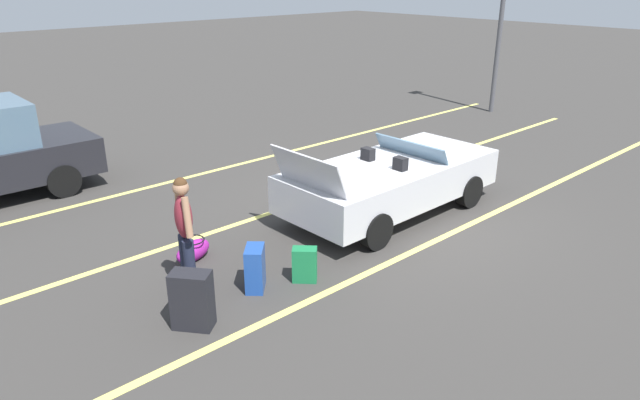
# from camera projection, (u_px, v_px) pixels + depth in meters

# --- Properties ---
(ground_plane) EXTENTS (80.00, 80.00, 0.00)m
(ground_plane) POSITION_uv_depth(u_px,v_px,m) (389.00, 212.00, 10.40)
(ground_plane) COLOR #383533
(lot_line_near) EXTENTS (18.00, 0.12, 0.01)m
(lot_line_near) POSITION_uv_depth(u_px,v_px,m) (448.00, 235.00, 9.50)
(lot_line_near) COLOR #EAE066
(lot_line_near) RESTS_ON ground_plane
(lot_line_mid) EXTENTS (18.00, 0.12, 0.01)m
(lot_line_mid) POSITION_uv_depth(u_px,v_px,m) (336.00, 191.00, 11.36)
(lot_line_mid) COLOR #EAE066
(lot_line_mid) RESTS_ON ground_plane
(lot_line_far) EXTENTS (18.00, 0.12, 0.01)m
(lot_line_far) POSITION_uv_depth(u_px,v_px,m) (255.00, 160.00, 13.21)
(lot_line_far) COLOR #EAE066
(lot_line_far) RESTS_ON ground_plane
(convertible_car) EXTENTS (4.19, 1.87, 1.52)m
(convertible_car) POSITION_uv_depth(u_px,v_px,m) (398.00, 178.00, 10.30)
(convertible_car) COLOR silver
(convertible_car) RESTS_ON ground_plane
(suitcase_large_black) EXTENTS (0.52, 0.55, 0.74)m
(suitcase_large_black) POSITION_uv_depth(u_px,v_px,m) (192.00, 300.00, 6.92)
(suitcase_large_black) COLOR black
(suitcase_large_black) RESTS_ON ground_plane
(suitcase_medium_bright) EXTENTS (0.45, 0.46, 0.62)m
(suitcase_medium_bright) POSITION_uv_depth(u_px,v_px,m) (255.00, 268.00, 7.78)
(suitcase_medium_bright) COLOR #1E479E
(suitcase_medium_bright) RESTS_ON ground_plane
(suitcase_small_carryon) EXTENTS (0.38, 0.38, 0.50)m
(suitcase_small_carryon) POSITION_uv_depth(u_px,v_px,m) (305.00, 265.00, 8.01)
(suitcase_small_carryon) COLOR #19723F
(suitcase_small_carryon) RESTS_ON ground_plane
(duffel_bag) EXTENTS (0.70, 0.48, 0.34)m
(duffel_bag) POSITION_uv_depth(u_px,v_px,m) (193.00, 250.00, 8.62)
(duffel_bag) COLOR #991E8C
(duffel_bag) RESTS_ON ground_plane
(traveler_person) EXTENTS (0.29, 0.60, 1.65)m
(traveler_person) POSITION_uv_depth(u_px,v_px,m) (185.00, 230.00, 7.45)
(traveler_person) COLOR #1E2338
(traveler_person) RESTS_ON ground_plane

